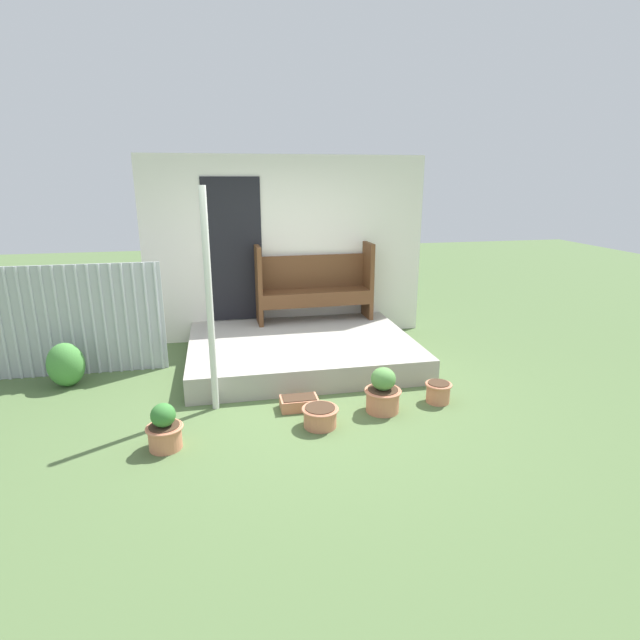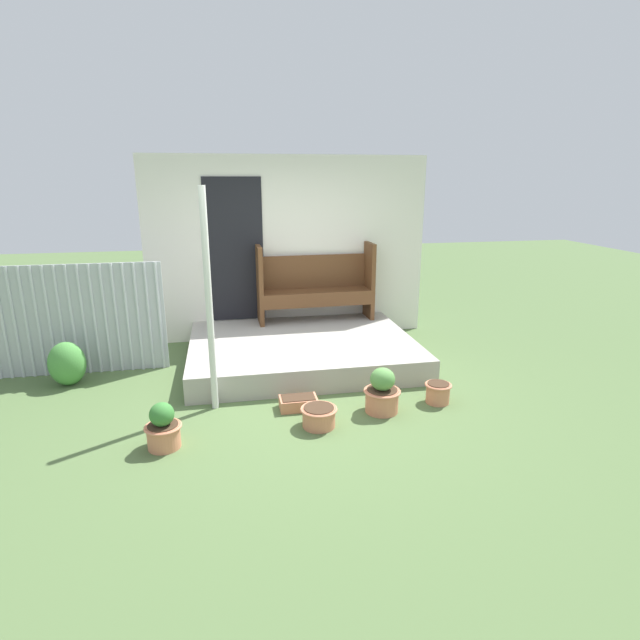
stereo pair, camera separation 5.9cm
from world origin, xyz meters
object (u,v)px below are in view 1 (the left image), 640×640
(planter_box_rect, at_px, (299,403))
(flower_pot_right, at_px, (383,392))
(flower_pot_left, at_px, (164,429))
(shrub_by_fence, at_px, (66,365))
(bench, at_px, (314,283))
(support_post, at_px, (209,303))
(flower_pot_far_right, at_px, (438,391))
(flower_pot_middle, at_px, (320,416))

(planter_box_rect, bearing_deg, flower_pot_right, -15.18)
(flower_pot_left, relative_size, flower_pot_right, 0.90)
(planter_box_rect, xyz_separation_m, shrub_by_fence, (-2.49, 1.11, 0.19))
(bench, distance_m, planter_box_rect, 2.44)
(planter_box_rect, bearing_deg, flower_pot_left, -157.40)
(support_post, distance_m, flower_pot_far_right, 2.53)
(shrub_by_fence, bearing_deg, flower_pot_left, -53.52)
(shrub_by_fence, bearing_deg, flower_pot_middle, -30.14)
(bench, height_order, flower_pot_left, bench)
(bench, height_order, flower_pot_right, bench)
(bench, xyz_separation_m, flower_pot_far_right, (0.87, -2.38, -0.72))
(support_post, height_order, flower_pot_far_right, support_post)
(support_post, distance_m, flower_pot_middle, 1.53)
(flower_pot_middle, distance_m, flower_pot_far_right, 1.36)
(flower_pot_far_right, relative_size, planter_box_rect, 0.74)
(bench, xyz_separation_m, flower_pot_right, (0.23, -2.46, -0.63))
(support_post, distance_m, flower_pot_right, 1.94)
(bench, distance_m, flower_pot_right, 2.55)
(planter_box_rect, height_order, shrub_by_fence, shrub_by_fence)
(flower_pot_middle, xyz_separation_m, shrub_by_fence, (-2.63, 1.53, 0.15))
(flower_pot_right, xyz_separation_m, flower_pot_far_right, (0.64, 0.09, -0.08))
(flower_pot_right, bearing_deg, flower_pot_far_right, 7.54)
(flower_pot_middle, height_order, flower_pot_far_right, flower_pot_far_right)
(flower_pot_left, distance_m, flower_pot_middle, 1.42)
(flower_pot_middle, xyz_separation_m, flower_pot_far_right, (1.33, 0.27, 0.01))
(support_post, xyz_separation_m, flower_pot_right, (1.66, -0.41, -0.91))
(support_post, distance_m, shrub_by_fence, 2.08)
(flower_pot_far_right, bearing_deg, planter_box_rect, 174.63)
(planter_box_rect, bearing_deg, flower_pot_middle, -71.77)
(flower_pot_right, xyz_separation_m, shrub_by_fence, (-3.31, 1.34, 0.05))
(shrub_by_fence, bearing_deg, flower_pot_far_right, -17.54)
(support_post, xyz_separation_m, shrub_by_fence, (-1.65, 0.92, -0.86))
(flower_pot_left, xyz_separation_m, planter_box_rect, (1.28, 0.53, -0.12))
(flower_pot_left, height_order, shrub_by_fence, shrub_by_fence)
(shrub_by_fence, bearing_deg, support_post, -29.21)
(flower_pot_right, bearing_deg, planter_box_rect, 164.82)
(flower_pot_far_right, bearing_deg, shrub_by_fence, 162.46)
(bench, bearing_deg, flower_pot_left, -125.45)
(bench, distance_m, flower_pot_left, 3.41)
(support_post, relative_size, planter_box_rect, 5.80)
(support_post, xyz_separation_m, flower_pot_middle, (0.98, -0.60, -1.01))
(flower_pot_far_right, bearing_deg, flower_pot_middle, -168.35)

